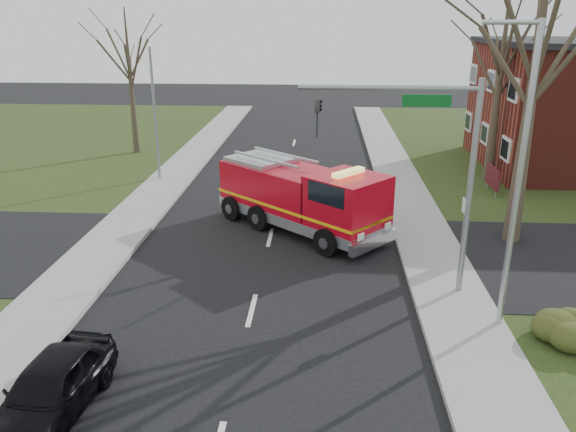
{
  "coord_description": "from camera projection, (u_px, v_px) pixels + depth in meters",
  "views": [
    {
      "loc": [
        2.06,
        -14.99,
        8.43
      ],
      "look_at": [
        0.91,
        3.01,
        2.0
      ],
      "focal_mm": 35.0,
      "sensor_mm": 36.0,
      "label": 1
    }
  ],
  "objects": [
    {
      "name": "ground",
      "position": [
        252.0,
        310.0,
        17.05
      ],
      "size": [
        120.0,
        120.0,
        0.0
      ],
      "primitive_type": "plane",
      "color": "black",
      "rests_on": "ground"
    },
    {
      "name": "sidewalk_right",
      "position": [
        459.0,
        315.0,
        16.65
      ],
      "size": [
        2.4,
        80.0,
        0.15
      ],
      "primitive_type": "cube",
      "color": "gray",
      "rests_on": "ground"
    },
    {
      "name": "sidewalk_left",
      "position": [
        53.0,
        302.0,
        17.39
      ],
      "size": [
        2.4,
        80.0,
        0.15
      ],
      "primitive_type": "cube",
      "color": "gray",
      "rests_on": "ground"
    },
    {
      "name": "health_center_sign",
      "position": [
        492.0,
        177.0,
        27.87
      ],
      "size": [
        0.12,
        2.0,
        1.4
      ],
      "color": "#51121C",
      "rests_on": "ground"
    },
    {
      "name": "hedge_corner",
      "position": [
        573.0,
        320.0,
        15.37
      ],
      "size": [
        2.8,
        2.0,
        0.9
      ],
      "primitive_type": "ellipsoid",
      "color": "#283513",
      "rests_on": "lawn_right"
    },
    {
      "name": "bare_tree_near",
      "position": [
        538.0,
        47.0,
        19.62
      ],
      "size": [
        6.0,
        6.0,
        12.0
      ],
      "color": "#33291E",
      "rests_on": "ground"
    },
    {
      "name": "bare_tree_far",
      "position": [
        502.0,
        57.0,
        28.31
      ],
      "size": [
        5.25,
        5.25,
        10.5
      ],
      "color": "#33291E",
      "rests_on": "ground"
    },
    {
      "name": "bare_tree_left",
      "position": [
        129.0,
        66.0,
        34.58
      ],
      "size": [
        4.5,
        4.5,
        9.0
      ],
      "color": "#33291E",
      "rests_on": "ground"
    },
    {
      "name": "traffic_signal_mast",
      "position": [
        430.0,
        150.0,
        16.56
      ],
      "size": [
        5.29,
        0.18,
        6.8
      ],
      "color": "gray",
      "rests_on": "ground"
    },
    {
      "name": "streetlight_pole",
      "position": [
        518.0,
        174.0,
        14.62
      ],
      "size": [
        1.48,
        0.16,
        8.4
      ],
      "color": "#B7BABF",
      "rests_on": "ground"
    },
    {
      "name": "utility_pole_far",
      "position": [
        155.0,
        116.0,
        29.44
      ],
      "size": [
        0.14,
        0.14,
        7.0
      ],
      "primitive_type": "cylinder",
      "color": "gray",
      "rests_on": "ground"
    },
    {
      "name": "fire_engine",
      "position": [
        302.0,
        199.0,
        23.0
      ],
      "size": [
        7.33,
        6.91,
        3.04
      ],
      "rotation": [
        0.0,
        0.0,
        0.84
      ],
      "color": "#B50818",
      "rests_on": "ground"
    },
    {
      "name": "parked_car_maroon",
      "position": [
        51.0,
        389.0,
        12.38
      ],
      "size": [
        1.94,
        4.11,
        1.36
      ],
      "primitive_type": "imported",
      "rotation": [
        0.0,
        0.0,
        -0.08
      ],
      "color": "black",
      "rests_on": "ground"
    }
  ]
}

